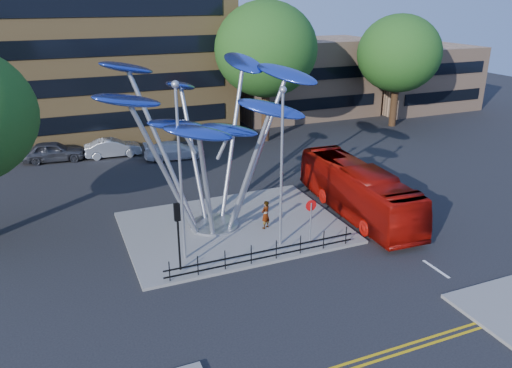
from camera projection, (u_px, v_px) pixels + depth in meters
name	position (u px, v px, depth m)	size (l,w,h in m)	color
ground	(298.00, 276.00, 23.54)	(120.00, 120.00, 0.00)	black
traffic_island	(234.00, 227.00, 28.32)	(12.00, 9.00, 0.15)	slate
double_yellow_near	(372.00, 356.00, 18.36)	(40.00, 0.12, 0.01)	gold
double_yellow_far	(377.00, 361.00, 18.11)	(40.00, 0.12, 0.01)	gold
low_building_near	(304.00, 78.00, 53.74)	(15.00, 8.00, 8.00)	tan
low_building_far	(420.00, 77.00, 57.25)	(12.00, 8.00, 7.00)	tan
tree_right	(266.00, 50.00, 42.52)	(8.80, 8.80, 12.11)	black
tree_far	(399.00, 54.00, 47.90)	(8.00, 8.00, 10.81)	black
leaf_sculpture	(208.00, 108.00, 26.10)	(12.72, 9.54, 9.51)	#9EA0A5
street_lamp_left	(180.00, 159.00, 23.02)	(0.36, 0.36, 8.80)	#9EA0A5
street_lamp_right	(282.00, 154.00, 24.49)	(0.36, 0.36, 8.30)	#9EA0A5
traffic_light_island	(178.00, 223.00, 22.95)	(0.28, 0.18, 3.42)	black
no_entry_sign_island	(311.00, 214.00, 25.78)	(0.60, 0.10, 2.45)	#9EA0A5
pedestrian_railing_front	(264.00, 254.00, 24.44)	(10.00, 0.06, 1.00)	black
red_bus	(357.00, 190.00, 29.80)	(2.53, 10.80, 3.01)	#920C06
pedestrian	(266.00, 215.00, 27.77)	(0.60, 0.39, 1.63)	gray
parked_car_left	(54.00, 151.00, 39.49)	(1.90, 4.73, 1.61)	#3A3B41
parked_car_mid	(113.00, 148.00, 40.65)	(1.56, 4.46, 1.47)	#B9BDC2
parked_car_right	(174.00, 150.00, 40.16)	(1.95, 4.81, 1.39)	silver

